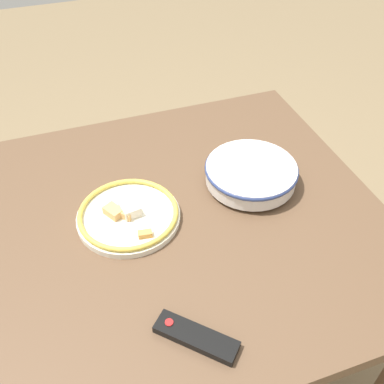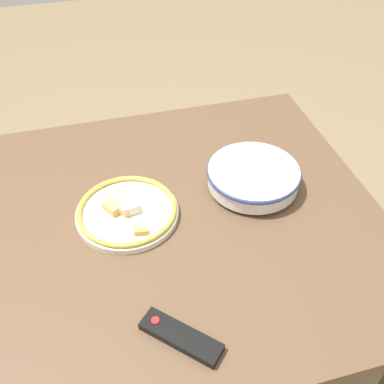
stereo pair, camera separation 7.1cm
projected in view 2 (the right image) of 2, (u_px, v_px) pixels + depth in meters
ground_plane at (183, 352)px, 1.78m from camera, size 8.00×8.00×0.00m
dining_table at (180, 237)px, 1.31m from camera, size 1.13×1.07×0.77m
noodle_bowl at (253, 176)px, 1.32m from camera, size 0.28×0.28×0.07m
food_plate at (127, 211)px, 1.24m from camera, size 0.28×0.28×0.05m
tv_remote at (181, 337)px, 0.97m from camera, size 0.17×0.17×0.02m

